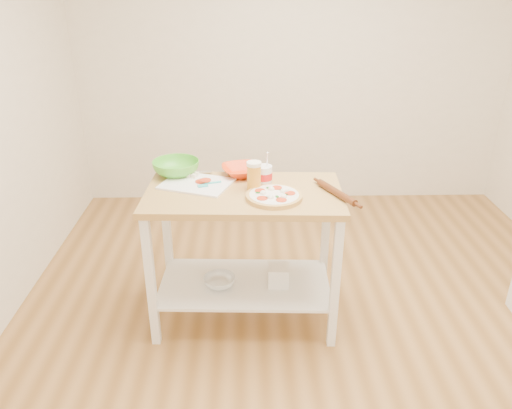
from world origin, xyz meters
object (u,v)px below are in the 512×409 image
object	(u,v)px
yogurt_tub	(264,175)
rolling_pin	(337,193)
shelf_bin	(278,276)
knife	(184,172)
prep_island	(244,229)
shelf_glass_bowl	(219,281)
beer_pint	(254,176)
spatula	(208,184)
green_bowl	(176,168)
pizza	(274,196)
cutting_board	(197,183)
orange_bowl	(242,171)

from	to	relation	value
yogurt_tub	rolling_pin	bearing A→B (deg)	-22.62
shelf_bin	knife	bearing A→B (deg)	153.53
prep_island	shelf_glass_bowl	xyz separation A→B (m)	(-0.16, -0.03, -0.36)
shelf_glass_bowl	beer_pint	bearing A→B (deg)	13.79
spatula	knife	world-z (taller)	knife
spatula	beer_pint	size ratio (longest dim) A/B	0.82
prep_island	green_bowl	world-z (taller)	green_bowl
prep_island	beer_pint	world-z (taller)	beer_pint
rolling_pin	shelf_bin	size ratio (longest dim) A/B	2.68
pizza	cutting_board	bearing A→B (deg)	154.54
yogurt_tub	pizza	bearing A→B (deg)	-75.25
knife	orange_bowl	distance (m)	0.37
shelf_bin	yogurt_tub	bearing A→B (deg)	128.57
beer_pint	spatula	bearing A→B (deg)	168.91
rolling_pin	shelf_bin	xyz separation A→B (m)	(-0.32, 0.06, -0.60)
rolling_pin	shelf_bin	distance (m)	0.68
green_bowl	shelf_glass_bowl	distance (m)	0.77
cutting_board	beer_pint	distance (m)	0.37
pizza	shelf_glass_bowl	bearing A→B (deg)	167.66
beer_pint	pizza	bearing A→B (deg)	-48.51
shelf_glass_bowl	yogurt_tub	bearing A→B (deg)	24.12
green_bowl	shelf_bin	world-z (taller)	green_bowl
pizza	knife	bearing A→B (deg)	145.60
shelf_glass_bowl	shelf_bin	bearing A→B (deg)	1.48
spatula	pizza	bearing A→B (deg)	-42.51
pizza	beer_pint	xyz separation A→B (m)	(-0.11, 0.13, 0.07)
yogurt_tub	shelf_glass_bowl	xyz separation A→B (m)	(-0.28, -0.13, -0.67)
knife	rolling_pin	distance (m)	0.98
beer_pint	yogurt_tub	world-z (taller)	yogurt_tub
spatula	orange_bowl	xyz separation A→B (m)	(0.20, 0.18, 0.01)
prep_island	rolling_pin	distance (m)	0.60
spatula	beer_pint	bearing A→B (deg)	-28.48
rolling_pin	cutting_board	bearing A→B (deg)	166.84
prep_island	spatula	xyz separation A→B (m)	(-0.21, 0.08, 0.27)
green_bowl	shelf_glass_bowl	size ratio (longest dim) A/B	1.45
rolling_pin	shelf_glass_bowl	world-z (taller)	rolling_pin
spatula	shelf_bin	world-z (taller)	spatula
cutting_board	orange_bowl	size ratio (longest dim) A/B	1.92
pizza	rolling_pin	world-z (taller)	pizza
shelf_bin	rolling_pin	bearing A→B (deg)	-9.84
prep_island	spatula	world-z (taller)	spatula
pizza	rolling_pin	distance (m)	0.36
green_bowl	shelf_bin	size ratio (longest dim) A/B	2.27
spatula	green_bowl	distance (m)	0.30
spatula	shelf_glass_bowl	world-z (taller)	spatula
cutting_board	knife	world-z (taller)	cutting_board
shelf_glass_bowl	shelf_bin	xyz separation A→B (m)	(0.37, 0.01, 0.03)
orange_bowl	pizza	bearing A→B (deg)	-62.94
orange_bowl	green_bowl	world-z (taller)	green_bowl
prep_island	beer_pint	size ratio (longest dim) A/B	6.80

